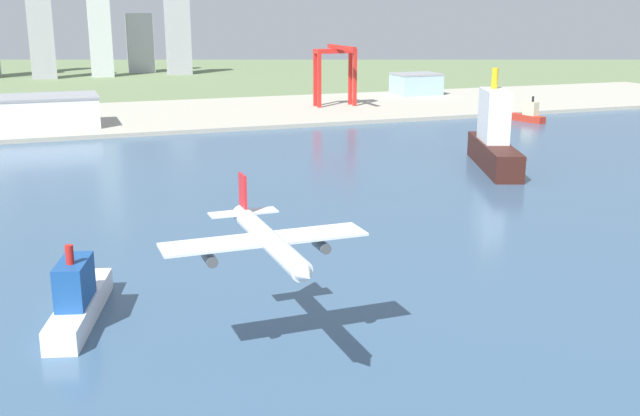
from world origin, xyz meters
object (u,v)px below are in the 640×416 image
(port_crane_red, at_px, (336,62))
(warehouse_main, at_px, (41,111))
(airplane_landing, at_px, (268,240))
(tugboat_small, at_px, (529,114))
(ferry_boat, at_px, (78,299))
(cargo_ship, at_px, (494,140))
(warehouse_annex, at_px, (416,84))

(port_crane_red, height_order, warehouse_main, port_crane_red)
(airplane_landing, xyz_separation_m, tugboat_small, (236.03, 253.11, -20.33))
(ferry_boat, bearing_deg, cargo_ship, 32.37)
(cargo_ship, relative_size, port_crane_red, 1.39)
(airplane_landing, relative_size, cargo_ship, 0.68)
(port_crane_red, bearing_deg, warehouse_main, -171.20)
(tugboat_small, relative_size, warehouse_main, 0.40)
(tugboat_small, distance_m, cargo_ship, 144.07)
(ferry_boat, relative_size, port_crane_red, 0.86)
(airplane_landing, distance_m, tugboat_small, 346.68)
(tugboat_small, xyz_separation_m, ferry_boat, (-269.76, -220.10, 0.84))
(cargo_ship, height_order, warehouse_main, cargo_ship)
(tugboat_small, xyz_separation_m, cargo_ship, (-94.16, -108.78, 7.49))
(warehouse_annex, bearing_deg, airplane_landing, -120.55)
(warehouse_main, distance_m, warehouse_annex, 280.74)
(tugboat_small, bearing_deg, port_crane_red, 134.42)
(warehouse_annex, bearing_deg, port_crane_red, -150.68)
(ferry_boat, xyz_separation_m, warehouse_main, (-5.66, 282.21, 5.79))
(airplane_landing, distance_m, warehouse_main, 317.96)
(ferry_boat, bearing_deg, port_crane_red, 59.85)
(tugboat_small, bearing_deg, warehouse_annex, 92.14)
(cargo_ship, relative_size, warehouse_annex, 1.84)
(airplane_landing, relative_size, ferry_boat, 1.10)
(cargo_ship, height_order, port_crane_red, port_crane_red)
(cargo_ship, xyz_separation_m, warehouse_annex, (89.01, 246.87, -1.51))
(tugboat_small, height_order, warehouse_main, warehouse_main)
(tugboat_small, distance_m, warehouse_main, 282.41)
(warehouse_main, relative_size, warehouse_annex, 1.82)
(airplane_landing, relative_size, warehouse_main, 0.69)
(ferry_boat, relative_size, cargo_ship, 0.62)
(port_crane_red, bearing_deg, warehouse_annex, 29.32)
(warehouse_main, bearing_deg, ferry_boat, -88.85)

